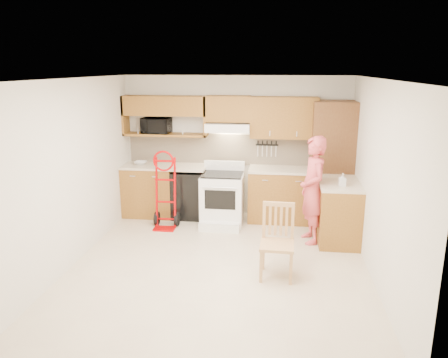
% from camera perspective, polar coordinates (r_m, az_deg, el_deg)
% --- Properties ---
extents(floor, '(4.00, 4.50, 0.02)m').
position_cam_1_polar(floor, '(6.07, -0.61, -11.40)').
color(floor, '#C5B597').
rests_on(floor, ground).
extents(ceiling, '(4.00, 4.50, 0.02)m').
position_cam_1_polar(ceiling, '(5.45, -0.68, 13.13)').
color(ceiling, white).
rests_on(ceiling, ground).
extents(wall_back, '(4.00, 0.02, 2.50)m').
position_cam_1_polar(wall_back, '(7.82, 1.63, 4.29)').
color(wall_back, silver).
rests_on(wall_back, ground).
extents(wall_front, '(4.00, 0.02, 2.50)m').
position_cam_1_polar(wall_front, '(3.52, -5.76, -8.92)').
color(wall_front, silver).
rests_on(wall_front, ground).
extents(wall_left, '(0.02, 4.50, 2.50)m').
position_cam_1_polar(wall_left, '(6.23, -19.30, 0.77)').
color(wall_left, silver).
rests_on(wall_left, ground).
extents(wall_right, '(0.02, 4.50, 2.50)m').
position_cam_1_polar(wall_right, '(5.72, 19.73, -0.44)').
color(wall_right, silver).
rests_on(wall_right, ground).
extents(backsplash, '(3.92, 0.03, 0.55)m').
position_cam_1_polar(backsplash, '(7.81, 1.61, 3.90)').
color(backsplash, beige).
rests_on(backsplash, wall_back).
extents(lower_cab_left, '(0.90, 0.60, 0.90)m').
position_cam_1_polar(lower_cab_left, '(8.01, -9.74, -1.55)').
color(lower_cab_left, brown).
rests_on(lower_cab_left, ground).
extents(dishwasher, '(0.60, 0.60, 0.85)m').
position_cam_1_polar(dishwasher, '(7.84, -4.47, -1.94)').
color(dishwasher, black).
rests_on(dishwasher, ground).
extents(lower_cab_right, '(1.14, 0.60, 0.90)m').
position_cam_1_polar(lower_cab_right, '(7.67, 7.54, -2.18)').
color(lower_cab_right, brown).
rests_on(lower_cab_right, ground).
extents(countertop_left, '(1.50, 0.63, 0.04)m').
position_cam_1_polar(countertop_left, '(7.81, -7.78, 1.68)').
color(countertop_left, beige).
rests_on(countertop_left, lower_cab_left).
extents(countertop_right, '(1.14, 0.63, 0.04)m').
position_cam_1_polar(countertop_right, '(7.55, 7.66, 1.23)').
color(countertop_right, beige).
rests_on(countertop_right, lower_cab_right).
extents(cab_return_right, '(0.60, 1.00, 0.90)m').
position_cam_1_polar(cab_return_right, '(6.98, 14.73, -4.28)').
color(cab_return_right, brown).
rests_on(cab_return_right, ground).
extents(countertop_return, '(0.63, 1.00, 0.04)m').
position_cam_1_polar(countertop_return, '(6.84, 14.98, -0.55)').
color(countertop_return, beige).
rests_on(countertop_return, cab_return_right).
extents(pantry_tall, '(0.70, 0.60, 2.10)m').
position_cam_1_polar(pantry_tall, '(7.58, 13.91, 1.98)').
color(pantry_tall, '#4E2712').
rests_on(pantry_tall, ground).
extents(upper_cab_left, '(1.50, 0.33, 0.34)m').
position_cam_1_polar(upper_cab_left, '(7.78, -7.79, 9.53)').
color(upper_cab_left, brown).
rests_on(upper_cab_left, wall_back).
extents(upper_shelf_mw, '(1.50, 0.33, 0.04)m').
position_cam_1_polar(upper_shelf_mw, '(7.84, -7.66, 5.82)').
color(upper_shelf_mw, brown).
rests_on(upper_shelf_mw, wall_back).
extents(upper_cab_center, '(0.76, 0.33, 0.44)m').
position_cam_1_polar(upper_cab_center, '(7.57, 0.62, 9.22)').
color(upper_cab_center, brown).
rests_on(upper_cab_center, wall_back).
extents(upper_cab_right, '(1.14, 0.33, 0.70)m').
position_cam_1_polar(upper_cab_right, '(7.53, 7.89, 7.99)').
color(upper_cab_right, brown).
rests_on(upper_cab_right, wall_back).
extents(range_hood, '(0.76, 0.46, 0.14)m').
position_cam_1_polar(range_hood, '(7.54, 0.56, 6.83)').
color(range_hood, white).
rests_on(range_hood, wall_back).
extents(knife_strip, '(0.40, 0.05, 0.29)m').
position_cam_1_polar(knife_strip, '(7.74, 5.66, 4.04)').
color(knife_strip, black).
rests_on(knife_strip, backsplash).
extents(microwave, '(0.52, 0.37, 0.27)m').
position_cam_1_polar(microwave, '(7.86, -8.88, 6.95)').
color(microwave, black).
rests_on(microwave, upper_shelf_mw).
extents(range, '(0.71, 0.93, 1.05)m').
position_cam_1_polar(range, '(7.38, -0.27, -2.13)').
color(range, white).
rests_on(range, ground).
extents(person, '(0.53, 0.68, 1.66)m').
position_cam_1_polar(person, '(6.72, 11.58, -1.44)').
color(person, '#C9484E').
rests_on(person, ground).
extents(hand_truck, '(0.47, 0.44, 1.19)m').
position_cam_1_polar(hand_truck, '(7.27, -7.81, -1.94)').
color(hand_truck, '#B50305').
rests_on(hand_truck, ground).
extents(dining_chair, '(0.44, 0.48, 0.95)m').
position_cam_1_polar(dining_chair, '(5.62, 7.00, -8.26)').
color(dining_chair, tan).
rests_on(dining_chair, ground).
extents(soap_bottle, '(0.10, 0.10, 0.19)m').
position_cam_1_polar(soap_bottle, '(6.59, 15.31, -0.10)').
color(soap_bottle, white).
rests_on(soap_bottle, countertop_return).
extents(bowl, '(0.23, 0.23, 0.05)m').
position_cam_1_polar(bowl, '(7.93, -10.92, 2.09)').
color(bowl, white).
rests_on(bowl, countertop_left).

